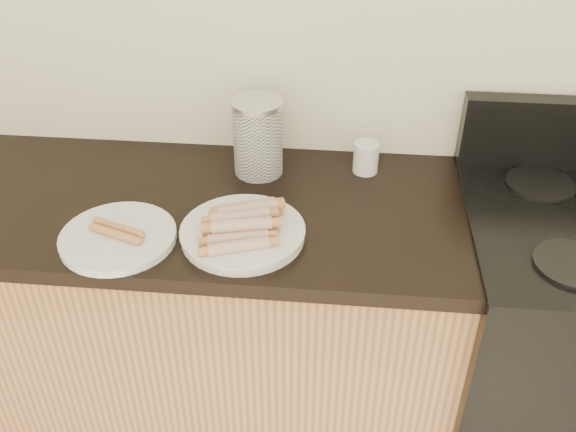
# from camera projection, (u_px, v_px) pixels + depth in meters

# --- Properties ---
(wall_back) EXTENTS (4.00, 0.04, 2.60)m
(wall_back) POSITION_uv_depth(u_px,v_px,m) (321.00, 15.00, 1.67)
(wall_back) COLOR silver
(wall_back) RESTS_ON ground
(cabinet_base) EXTENTS (2.20, 0.59, 0.86)m
(cabinet_base) POSITION_uv_depth(u_px,v_px,m) (80.00, 321.00, 1.98)
(cabinet_base) COLOR #B47448
(cabinet_base) RESTS_ON floor
(counter_slab) EXTENTS (2.20, 0.62, 0.04)m
(counter_slab) POSITION_uv_depth(u_px,v_px,m) (49.00, 200.00, 1.72)
(counter_slab) COLOR black
(counter_slab) RESTS_ON cabinet_base
(burner_near_left) EXTENTS (0.18, 0.18, 0.01)m
(burner_near_left) POSITION_uv_depth(u_px,v_px,m) (574.00, 264.00, 1.44)
(burner_near_left) COLOR black
(burner_near_left) RESTS_ON stove
(burner_far_left) EXTENTS (0.18, 0.18, 0.01)m
(burner_far_left) POSITION_uv_depth(u_px,v_px,m) (540.00, 184.00, 1.72)
(burner_far_left) COLOR black
(burner_far_left) RESTS_ON stove
(main_plate) EXTENTS (0.35, 0.35, 0.02)m
(main_plate) POSITION_uv_depth(u_px,v_px,m) (243.00, 234.00, 1.55)
(main_plate) COLOR white
(main_plate) RESTS_ON counter_slab
(side_plate) EXTENTS (0.34, 0.34, 0.02)m
(side_plate) POSITION_uv_depth(u_px,v_px,m) (118.00, 237.00, 1.53)
(side_plate) COLOR white
(side_plate) RESTS_ON counter_slab
(hotdog_pile) EXTENTS (0.14, 0.23, 0.06)m
(hotdog_pile) POSITION_uv_depth(u_px,v_px,m) (242.00, 223.00, 1.53)
(hotdog_pile) COLOR maroon
(hotdog_pile) RESTS_ON main_plate
(plain_sausages) EXTENTS (0.13, 0.09, 0.02)m
(plain_sausages) POSITION_uv_depth(u_px,v_px,m) (117.00, 231.00, 1.52)
(plain_sausages) COLOR #B5794B
(plain_sausages) RESTS_ON side_plate
(canister) EXTENTS (0.14, 0.14, 0.21)m
(canister) POSITION_uv_depth(u_px,v_px,m) (258.00, 137.00, 1.74)
(canister) COLOR white
(canister) RESTS_ON counter_slab
(mug) EXTENTS (0.09, 0.09, 0.09)m
(mug) POSITION_uv_depth(u_px,v_px,m) (366.00, 157.00, 1.78)
(mug) COLOR white
(mug) RESTS_ON counter_slab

